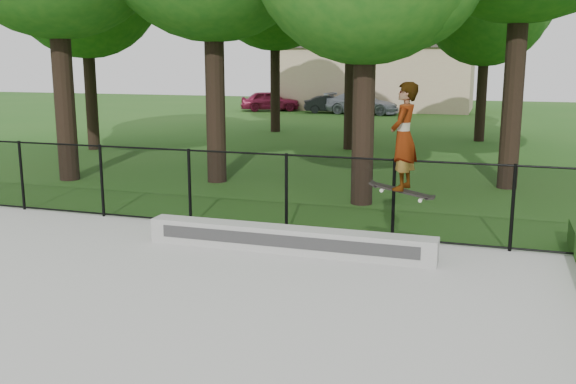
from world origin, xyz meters
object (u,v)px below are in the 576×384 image
Objects in this scene: grind_ledge at (288,239)px; skater_airborne at (404,139)px; car_a at (270,101)px; car_b at (330,104)px; car_c at (362,103)px.

grind_ledge is 2.73× the size of skater_airborne.
skater_airborne reaches higher than car_a.
skater_airborne is at bearing 176.83° from car_b.
car_a reaches higher than car_b.
car_c is 29.75m from skater_airborne.
car_c reaches higher than car_b.
car_a is 6.25m from car_c.
car_a is 4.11m from car_b.
car_a reaches higher than grind_ledge.
car_c is (-4.66, 28.94, 0.38)m from grind_ledge.
car_c reaches higher than grind_ledge.
car_c is 2.26× the size of skater_airborne.
skater_airborne is at bearing -160.05° from car_c.
grind_ledge is 31.53m from car_a.
car_a is 0.92× the size of car_c.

